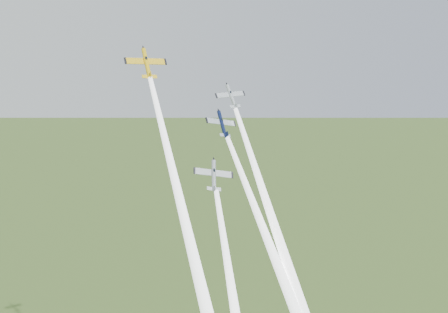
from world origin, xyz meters
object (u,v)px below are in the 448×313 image
Objects in this scene: plane_navy at (222,124)px; plane_silver_right at (231,96)px; plane_yellow at (147,63)px; plane_silver_low at (214,175)px.

plane_silver_right reaches higher than plane_navy.
plane_yellow is 1.21× the size of plane_silver_right.
plane_yellow reaches higher than plane_silver_low.
plane_navy is 1.06× the size of plane_silver_right.
plane_silver_right is at bearing 62.53° from plane_silver_low.
plane_navy is (15.06, -3.11, -12.50)m from plane_yellow.
plane_yellow is 1.13× the size of plane_navy.
plane_silver_low is at bearing -134.89° from plane_navy.
plane_navy is at bearing -11.54° from plane_yellow.
plane_yellow reaches higher than plane_navy.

